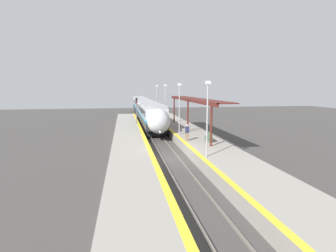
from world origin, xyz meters
name	(u,v)px	position (x,y,z in m)	size (l,w,h in m)	color
ground_plane	(171,159)	(0.00, 0.00, 0.00)	(120.00, 120.00, 0.00)	#423F3D
rail_left	(162,158)	(-0.72, 0.00, 0.07)	(0.08, 90.00, 0.15)	slate
rail_right	(179,158)	(0.72, 0.00, 0.07)	(0.08, 90.00, 0.15)	slate
train	(145,109)	(0.00, 27.42, 2.27)	(2.77, 42.34, 3.97)	black
platform_right	(212,152)	(3.75, 0.00, 0.46)	(4.23, 64.00, 0.93)	gray
platform_left	(132,155)	(-3.35, 0.00, 0.46)	(3.44, 64.00, 0.93)	gray
platform_bench	(209,137)	(4.23, 2.28, 1.39)	(0.44, 1.45, 0.89)	#4C6B4C
person_waiting	(187,132)	(2.25, 3.15, 1.76)	(0.36, 0.22, 1.62)	#7F6647
railway_signal	(137,111)	(-2.04, 16.65, 2.85)	(0.28, 0.28, 4.70)	#59595E
lamppost_near	(207,114)	(2.22, -3.11, 4.16)	(0.36, 0.20, 5.70)	#9E9EA3
lamppost_mid	(179,106)	(2.22, 6.80, 4.16)	(0.36, 0.20, 5.70)	#9E9EA3
lamppost_far	(165,101)	(2.22, 16.71, 4.16)	(0.36, 0.20, 5.70)	#9E9EA3
lamppost_farthest	(157,99)	(2.22, 26.63, 4.16)	(0.36, 0.20, 5.70)	#9E9EA3
station_canopy	(193,100)	(4.31, 8.95, 4.64)	(2.02, 20.26, 3.96)	#511E19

